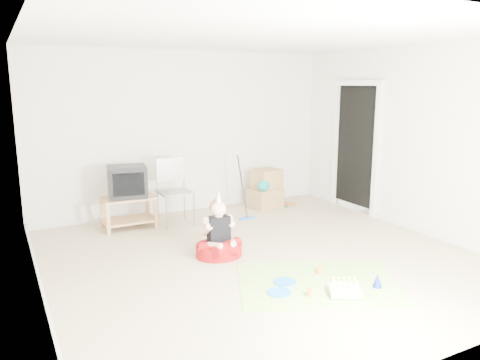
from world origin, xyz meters
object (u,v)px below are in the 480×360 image
crt_tv (127,181)px  birthday_cake (344,291)px  cardboard_boxes (266,190)px  folding_chair (175,192)px  tv_stand (129,210)px  seated_woman (219,242)px

crt_tv → birthday_cake: bearing=-58.8°
cardboard_boxes → birthday_cake: 3.45m
crt_tv → birthday_cake: size_ratio=1.39×
folding_chair → birthday_cake: (0.65, -3.06, -0.46)m
crt_tv → birthday_cake: (1.31, -3.23, -0.65)m
cardboard_boxes → birthday_cake: size_ratio=1.72×
tv_stand → cardboard_boxes: (2.36, 0.05, 0.04)m
crt_tv → folding_chair: (0.67, -0.17, -0.20)m
crt_tv → seated_woman: crt_tv is taller
tv_stand → seated_woman: size_ratio=0.90×
folding_chair → cardboard_boxes: folding_chair is taller
cardboard_boxes → seated_woman: 2.40m
tv_stand → folding_chair: folding_chair is taller
folding_chair → cardboard_boxes: 1.72m
seated_woman → birthday_cake: 1.71m
folding_chair → cardboard_boxes: size_ratio=1.57×
tv_stand → cardboard_boxes: bearing=1.2°
folding_chair → cardboard_boxes: (1.69, 0.21, -0.18)m
crt_tv → birthday_cake: crt_tv is taller
cardboard_boxes → folding_chair: bearing=-172.8°
cardboard_boxes → seated_woman: (-1.69, -1.70, -0.13)m
birthday_cake → folding_chair: bearing=101.9°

